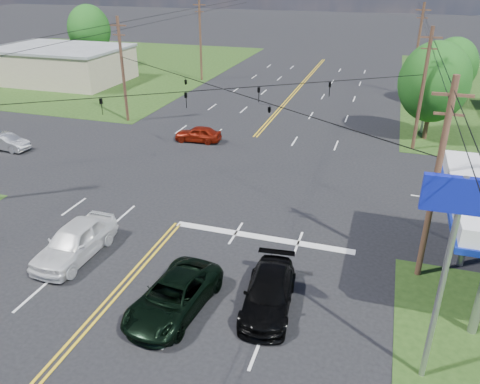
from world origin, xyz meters
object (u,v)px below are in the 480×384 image
(pole_se, at_px, (436,181))
(tree_right_a, at_px, (434,82))
(suv_black, at_px, (269,293))
(pickup_white, at_px, (75,241))
(sedan_silver, at_px, (6,142))
(pickup_dkgreen, at_px, (174,296))
(retail_nw, at_px, (61,65))
(polesign_se, at_px, (455,227))
(pole_left_far, at_px, (200,39))
(tree_right_b, at_px, (453,66))
(pole_right_far, at_px, (417,49))
(pole_nw, at_px, (123,69))
(tree_far_l, at_px, (89,30))
(pole_ne, at_px, (422,89))

(pole_se, bearing_deg, tree_right_a, 87.27)
(suv_black, bearing_deg, pickup_white, 169.68)
(tree_right_a, xyz_separation_m, sedan_silver, (-32.23, -13.00, -4.22))
(pole_se, distance_m, pickup_dkgreen, 12.35)
(retail_nw, distance_m, pickup_dkgreen, 49.54)
(sedan_silver, relative_size, polesign_se, 0.50)
(pickup_dkgreen, bearing_deg, pole_left_far, 116.51)
(tree_right_b, height_order, polesign_se, polesign_se)
(retail_nw, bearing_deg, pole_left_far, 19.44)
(pickup_dkgreen, bearing_deg, retail_nw, 137.85)
(retail_nw, relative_size, pole_right_far, 1.60)
(retail_nw, bearing_deg, pole_nw, -37.41)
(tree_far_l, relative_size, sedan_silver, 2.21)
(pickup_white, bearing_deg, tree_right_a, 55.63)
(pickup_white, bearing_deg, sedan_silver, 142.74)
(retail_nw, distance_m, tree_far_l, 10.69)
(pickup_dkgreen, bearing_deg, pole_ne, 73.39)
(pole_left_far, distance_m, tree_right_a, 31.39)
(suv_black, relative_size, polesign_se, 0.63)
(pickup_dkgreen, relative_size, pickup_white, 1.01)
(pole_se, bearing_deg, polesign_se, -90.00)
(pole_ne, distance_m, tree_right_a, 3.16)
(tree_right_b, distance_m, polesign_se, 39.67)
(pole_right_far, distance_m, tree_right_b, 5.40)
(pole_nw, relative_size, sedan_silver, 2.40)
(tree_far_l, bearing_deg, pole_nw, -50.44)
(sedan_silver, bearing_deg, tree_right_b, -48.96)
(pole_right_far, xyz_separation_m, pickup_white, (-16.50, -40.63, -4.28))
(pickup_dkgreen, bearing_deg, tree_right_b, 76.95)
(retail_nw, xyz_separation_m, pole_right_far, (43.00, 6.00, 3.17))
(pole_right_far, height_order, sedan_silver, pole_right_far)
(tree_right_a, xyz_separation_m, tree_right_b, (2.50, 12.00, -0.65))
(retail_nw, height_order, pickup_white, retail_nw)
(pole_se, xyz_separation_m, polesign_se, (-0.00, -6.47, 1.25))
(pole_nw, distance_m, suv_black, 30.22)
(sedan_silver, bearing_deg, pole_ne, -66.95)
(tree_far_l, xyz_separation_m, pickup_white, (28.50, -44.63, -4.30))
(pole_right_far, relative_size, polesign_se, 1.28)
(suv_black, bearing_deg, sedan_silver, 147.86)
(pole_right_far, distance_m, tree_far_l, 45.18)
(pickup_dkgreen, bearing_deg, pole_right_far, 82.96)
(polesign_se, bearing_deg, pole_se, 90.00)
(tree_right_a, bearing_deg, suv_black, -105.84)
(pole_se, xyz_separation_m, pickup_white, (-16.50, -3.63, -4.02))
(retail_nw, xyz_separation_m, polesign_se, (43.00, -37.47, 4.17))
(tree_far_l, bearing_deg, pickup_white, -57.44)
(pole_ne, xyz_separation_m, pole_right_far, (0.00, 19.00, 0.25))
(pole_nw, xyz_separation_m, polesign_se, (26.00, -24.47, 1.25))
(pickup_white, bearing_deg, suv_black, -3.65)
(suv_black, distance_m, pickup_white, 10.31)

